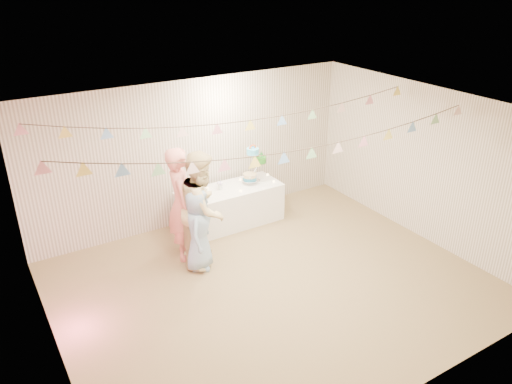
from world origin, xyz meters
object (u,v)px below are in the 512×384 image
table (230,206)px  person_adult_b (203,208)px  person_adult_a (182,204)px  cake_stand (254,161)px  person_child (198,229)px

table → person_adult_b: 1.40m
person_adult_a → person_adult_b: person_adult_a is taller
person_adult_b → cake_stand: bearing=-20.8°
table → person_adult_a: size_ratio=1.01×
cake_stand → person_adult_a: (-1.70, -0.60, -0.16)m
person_adult_b → person_child: bearing=169.0°
cake_stand → person_adult_b: (-1.49, -0.91, -0.16)m
person_adult_a → person_child: bearing=-155.2°
person_adult_b → person_child: size_ratio=1.39×
person_adult_a → person_adult_b: size_ratio=1.01×
cake_stand → table: bearing=-174.8°
table → person_adult_a: 1.40m
cake_stand → person_adult_b: person_adult_b is taller
table → cake_stand: (0.55, 0.05, 0.73)m
cake_stand → person_adult_b: 1.75m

